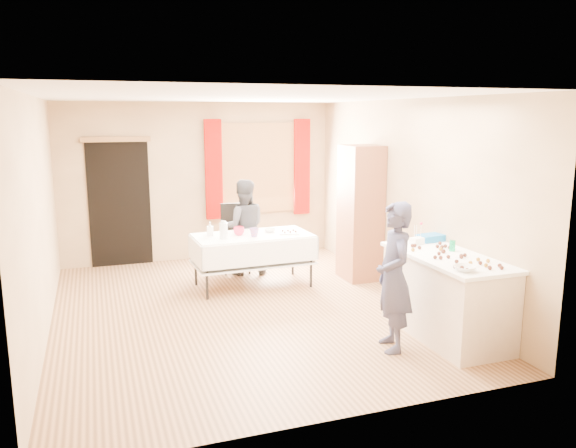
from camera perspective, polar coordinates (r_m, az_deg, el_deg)
name	(u,v)px	position (r m, az deg, el deg)	size (l,w,h in m)	color
floor	(243,310)	(7.12, -4.56, -8.73)	(4.50, 5.50, 0.02)	#9E7047
ceiling	(240,96)	(6.71, -4.91, 12.84)	(4.50, 5.50, 0.02)	white
wall_back	(200,182)	(9.47, -8.95, 4.26)	(4.50, 0.02, 2.60)	tan
wall_front	(334,263)	(4.23, 4.74, -3.98)	(4.50, 0.02, 2.60)	tan
wall_left	(38,218)	(6.61, -24.04, 0.54)	(0.02, 5.50, 2.60)	tan
wall_right	(406,198)	(7.67, 11.86, 2.60)	(0.02, 5.50, 2.60)	tan
window_frame	(258,168)	(9.64, -3.06, 5.69)	(1.32, 0.06, 1.52)	olive
window_pane	(258,168)	(9.62, -3.03, 5.68)	(1.20, 0.02, 1.40)	white
curtain_left	(214,170)	(9.40, -7.56, 5.48)	(0.28, 0.06, 1.65)	#A80700
curtain_right	(302,167)	(9.83, 1.42, 5.81)	(0.28, 0.06, 1.65)	#A80700
doorway	(120,204)	(9.34, -16.73, 1.98)	(0.95, 0.04, 2.00)	black
door_lintel	(116,139)	(9.21, -17.08, 8.23)	(1.05, 0.06, 0.08)	olive
cabinet	(360,213)	(8.27, 7.36, 1.12)	(0.50, 0.60, 1.97)	brown
counter	(446,296)	(6.41, 15.75, -7.02)	(0.77, 1.61, 0.91)	beige
party_table	(253,256)	(7.92, -3.59, -3.23)	(1.68, 0.91, 0.75)	black
chair	(236,251)	(8.75, -5.30, -2.79)	(0.49, 0.49, 1.04)	black
girl	(394,277)	(5.83, 10.71, -5.31)	(0.48, 0.63, 1.55)	#2B2B49
woman	(243,227)	(8.50, -4.55, -0.33)	(0.79, 0.66, 1.45)	black
soda_can	(452,246)	(6.47, 16.35, -2.12)	(0.07, 0.07, 0.12)	#0D9E57
mixing_bowl	(465,268)	(5.70, 17.55, -4.32)	(0.26, 0.26, 0.05)	white
foam_block	(417,241)	(6.70, 12.97, -1.70)	(0.15, 0.10, 0.08)	white
blue_basket	(431,238)	(6.91, 14.28, -1.37)	(0.30, 0.20, 0.08)	#116AB9
pitcher	(224,231)	(7.59, -6.56, -0.70)	(0.11, 0.11, 0.22)	silver
cup_red	(239,231)	(7.81, -5.01, -0.72)	(0.16, 0.16, 0.12)	#DE2245
cup_rainbow	(254,232)	(7.70, -3.46, -0.86)	(0.16, 0.16, 0.12)	red
small_bowl	(270,230)	(8.01, -1.86, -0.63)	(0.18, 0.18, 0.05)	white
pastry_tray	(289,233)	(7.90, 0.12, -0.90)	(0.28, 0.20, 0.02)	white
bottle	(210,229)	(7.83, -7.92, -0.48)	(0.10, 0.11, 0.19)	white
cake_balls	(454,256)	(6.19, 16.51, -3.11)	(0.51, 1.15, 0.04)	#3F2314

